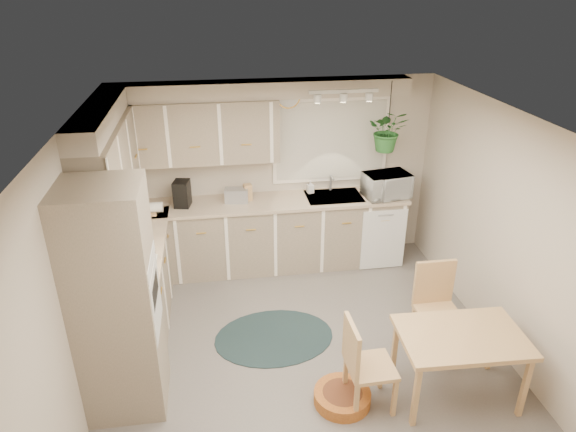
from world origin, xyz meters
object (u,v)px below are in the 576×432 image
object	(u,v)px
dining_table	(457,365)
chair_left	(371,364)
chair_back	(439,312)
braided_rug	(274,337)
microwave	(387,183)
pet_bed	(342,397)

from	to	relation	value
dining_table	chair_left	size ratio (longest dim) A/B	1.21
chair_left	chair_back	distance (m)	1.08
braided_rug	chair_left	bearing A→B (deg)	-55.43
dining_table	microwave	distance (m)	2.60
chair_back	braided_rug	size ratio (longest dim) A/B	0.74
chair_left	pet_bed	size ratio (longest dim) A/B	1.73
dining_table	chair_back	distance (m)	0.64
chair_back	dining_table	bearing A→B (deg)	81.88
braided_rug	pet_bed	xyz separation A→B (m)	(0.49, -1.00, 0.05)
dining_table	pet_bed	size ratio (longest dim) A/B	2.10
dining_table	chair_left	bearing A→B (deg)	179.21
pet_bed	microwave	distance (m)	2.88
dining_table	pet_bed	distance (m)	1.07
chair_back	braided_rug	distance (m)	1.74
dining_table	microwave	xyz separation A→B (m)	(0.11, 2.47, 0.79)
chair_left	pet_bed	world-z (taller)	chair_left
pet_bed	microwave	world-z (taller)	microwave
chair_back	pet_bed	world-z (taller)	chair_back
pet_bed	microwave	xyz separation A→B (m)	(1.14, 2.41, 1.07)
chair_left	braided_rug	size ratio (longest dim) A/B	0.70
pet_bed	chair_back	bearing A→B (deg)	26.54
dining_table	chair_left	distance (m)	0.81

